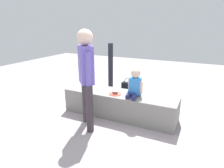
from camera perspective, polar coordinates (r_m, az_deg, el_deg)
ground_plane at (r=3.70m, az=2.17°, el=-9.01°), size 12.00×12.00×0.00m
concrete_ledge at (r=3.61m, az=2.21°, el=-5.89°), size 2.05×0.53×0.44m
child_seated at (r=3.34m, az=6.59°, el=-0.04°), size 0.28×0.34×0.48m
adult_standing at (r=3.04m, az=-7.49°, el=3.81°), size 0.36×0.37×1.56m
cake_plate at (r=3.46m, az=0.94°, el=-2.62°), size 0.22×0.22×0.06m
gift_bag at (r=4.20m, az=2.27°, el=-3.73°), size 0.25×0.13×0.32m
railing_post at (r=4.48m, az=-0.41°, el=2.11°), size 0.36×0.36×1.22m
water_bottle_near_gift at (r=4.19m, az=15.82°, el=-5.18°), size 0.06×0.06×0.19m
water_bottle_far_side at (r=4.70m, az=7.14°, el=-1.90°), size 0.07×0.07×0.23m
party_cup_red at (r=4.36m, az=12.42°, el=-4.38°), size 0.08×0.08×0.12m
cake_box_white at (r=4.33m, az=8.29°, el=-4.44°), size 0.33×0.34×0.10m
handbag_black_leather at (r=4.90m, az=4.79°, el=-0.84°), size 0.34×0.13×0.35m
handbag_brown_canvas at (r=3.89m, az=16.01°, el=-6.45°), size 0.31×0.10×0.33m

